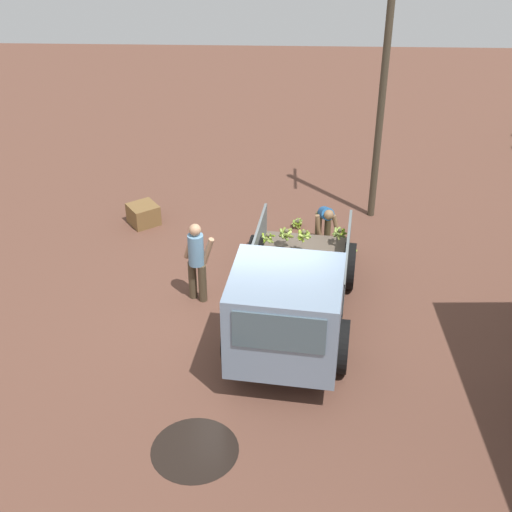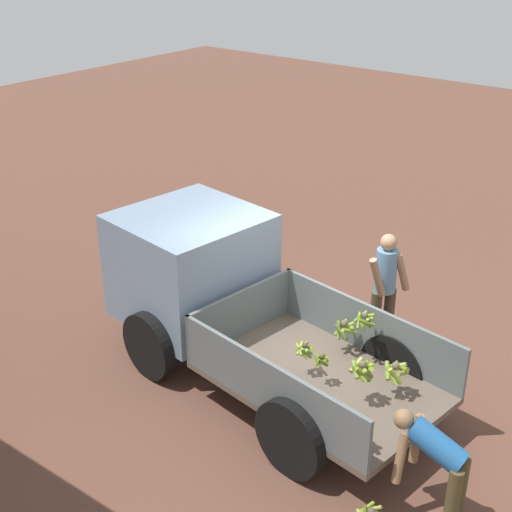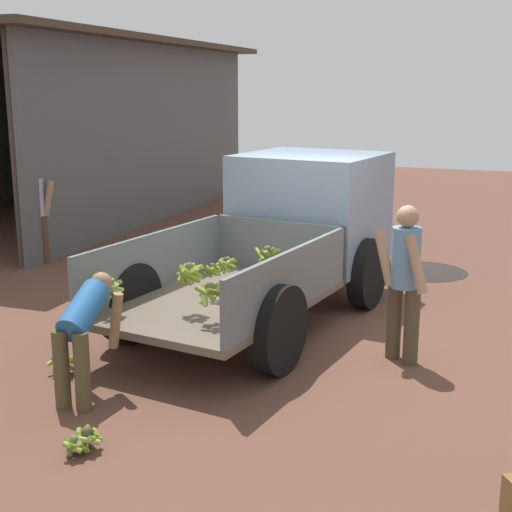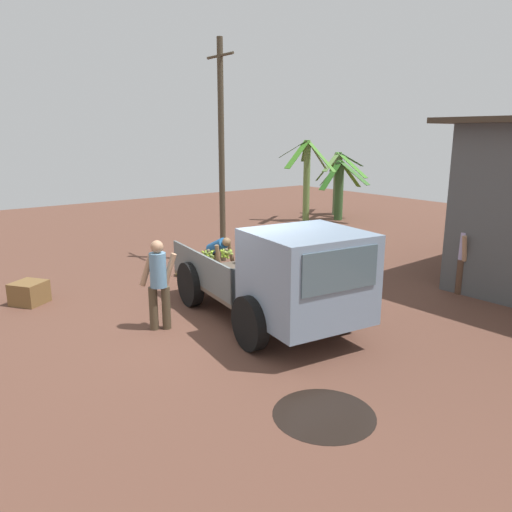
{
  "view_description": "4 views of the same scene",
  "coord_description": "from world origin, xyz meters",
  "px_view_note": "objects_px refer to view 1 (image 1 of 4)",
  "views": [
    {
      "loc": [
        10.59,
        0.3,
        7.99
      ],
      "look_at": [
        0.35,
        -0.05,
        1.56
      ],
      "focal_mm": 50.0,
      "sensor_mm": 36.0,
      "label": 1
    },
    {
      "loc": [
        -4.53,
        6.62,
        5.47
      ],
      "look_at": [
        0.93,
        -0.24,
        1.23
      ],
      "focal_mm": 50.0,
      "sensor_mm": 36.0,
      "label": 2
    },
    {
      "loc": [
        -7.62,
        -2.37,
        2.78
      ],
      "look_at": [
        -0.71,
        0.38,
        1.02
      ],
      "focal_mm": 50.0,
      "sensor_mm": 36.0,
      "label": 3
    },
    {
      "loc": [
        7.22,
        -4.93,
        3.45
      ],
      "look_at": [
        0.96,
        -0.18,
        1.51
      ],
      "focal_mm": 35.0,
      "sensor_mm": 36.0,
      "label": 4
    }
  ],
  "objects_px": {
    "wooden_crate_0": "(143,214)",
    "utility_pole": "(383,90)",
    "banana_bunch_on_ground_1": "(298,222)",
    "cargo_truck": "(288,306)",
    "banana_bunch_on_ground_0": "(297,223)",
    "person_worker_loading": "(325,220)",
    "banana_bunch_on_ground_2": "(351,251)",
    "person_foreground_visitor": "(197,258)"
  },
  "relations": [
    {
      "from": "cargo_truck",
      "to": "wooden_crate_0",
      "type": "xyz_separation_m",
      "value": [
        -4.51,
        -3.24,
        -0.8
      ]
    },
    {
      "from": "banana_bunch_on_ground_0",
      "to": "banana_bunch_on_ground_1",
      "type": "distance_m",
      "value": 0.12
    },
    {
      "from": "wooden_crate_0",
      "to": "utility_pole",
      "type": "bearing_deg",
      "value": 96.42
    },
    {
      "from": "banana_bunch_on_ground_2",
      "to": "banana_bunch_on_ground_1",
      "type": "bearing_deg",
      "value": -140.13
    },
    {
      "from": "cargo_truck",
      "to": "person_worker_loading",
      "type": "xyz_separation_m",
      "value": [
        -3.61,
        0.8,
        -0.35
      ]
    },
    {
      "from": "cargo_truck",
      "to": "banana_bunch_on_ground_0",
      "type": "distance_m",
      "value": 4.53
    },
    {
      "from": "person_foreground_visitor",
      "to": "banana_bunch_on_ground_2",
      "type": "distance_m",
      "value": 3.54
    },
    {
      "from": "person_foreground_visitor",
      "to": "banana_bunch_on_ground_0",
      "type": "relative_size",
      "value": 6.53
    },
    {
      "from": "banana_bunch_on_ground_1",
      "to": "cargo_truck",
      "type": "bearing_deg",
      "value": -3.32
    },
    {
      "from": "utility_pole",
      "to": "person_worker_loading",
      "type": "relative_size",
      "value": 5.28
    },
    {
      "from": "banana_bunch_on_ground_0",
      "to": "wooden_crate_0",
      "type": "height_order",
      "value": "wooden_crate_0"
    },
    {
      "from": "banana_bunch_on_ground_1",
      "to": "wooden_crate_0",
      "type": "relative_size",
      "value": 0.36
    },
    {
      "from": "cargo_truck",
      "to": "person_worker_loading",
      "type": "bearing_deg",
      "value": 174.71
    },
    {
      "from": "utility_pole",
      "to": "wooden_crate_0",
      "type": "distance_m",
      "value": 5.92
    },
    {
      "from": "banana_bunch_on_ground_0",
      "to": "banana_bunch_on_ground_2",
      "type": "height_order",
      "value": "banana_bunch_on_ground_2"
    },
    {
      "from": "cargo_truck",
      "to": "banana_bunch_on_ground_2",
      "type": "height_order",
      "value": "cargo_truck"
    },
    {
      "from": "banana_bunch_on_ground_2",
      "to": "wooden_crate_0",
      "type": "relative_size",
      "value": 0.48
    },
    {
      "from": "banana_bunch_on_ground_2",
      "to": "cargo_truck",
      "type": "bearing_deg",
      "value": -22.65
    },
    {
      "from": "utility_pole",
      "to": "banana_bunch_on_ground_1",
      "type": "height_order",
      "value": "utility_pole"
    },
    {
      "from": "banana_bunch_on_ground_0",
      "to": "person_worker_loading",
      "type": "bearing_deg",
      "value": 34.74
    },
    {
      "from": "banana_bunch_on_ground_2",
      "to": "wooden_crate_0",
      "type": "bearing_deg",
      "value": -105.55
    },
    {
      "from": "person_worker_loading",
      "to": "banana_bunch_on_ground_0",
      "type": "distance_m",
      "value": 1.14
    },
    {
      "from": "banana_bunch_on_ground_0",
      "to": "banana_bunch_on_ground_2",
      "type": "xyz_separation_m",
      "value": [
        1.19,
        1.11,
        0.02
      ]
    },
    {
      "from": "cargo_truck",
      "to": "person_foreground_visitor",
      "type": "relative_size",
      "value": 2.89
    },
    {
      "from": "person_worker_loading",
      "to": "banana_bunch_on_ground_0",
      "type": "bearing_deg",
      "value": -150.99
    },
    {
      "from": "person_worker_loading",
      "to": "person_foreground_visitor",
      "type": "bearing_deg",
      "value": -57.3
    },
    {
      "from": "banana_bunch_on_ground_0",
      "to": "wooden_crate_0",
      "type": "bearing_deg",
      "value": -91.44
    },
    {
      "from": "person_foreground_visitor",
      "to": "banana_bunch_on_ground_0",
      "type": "bearing_deg",
      "value": -7.62
    },
    {
      "from": "cargo_truck",
      "to": "wooden_crate_0",
      "type": "distance_m",
      "value": 5.62
    },
    {
      "from": "person_foreground_visitor",
      "to": "banana_bunch_on_ground_1",
      "type": "relative_size",
      "value": 7.59
    },
    {
      "from": "utility_pole",
      "to": "person_worker_loading",
      "type": "distance_m",
      "value": 2.99
    },
    {
      "from": "person_worker_loading",
      "to": "wooden_crate_0",
      "type": "relative_size",
      "value": 1.84
    },
    {
      "from": "banana_bunch_on_ground_1",
      "to": "wooden_crate_0",
      "type": "height_order",
      "value": "wooden_crate_0"
    },
    {
      "from": "banana_bunch_on_ground_0",
      "to": "wooden_crate_0",
      "type": "xyz_separation_m",
      "value": [
        -0.09,
        -3.48,
        0.12
      ]
    },
    {
      "from": "person_worker_loading",
      "to": "banana_bunch_on_ground_0",
      "type": "height_order",
      "value": "person_worker_loading"
    },
    {
      "from": "cargo_truck",
      "to": "utility_pole",
      "type": "bearing_deg",
      "value": 166.21
    },
    {
      "from": "person_foreground_visitor",
      "to": "person_worker_loading",
      "type": "xyz_separation_m",
      "value": [
        -1.98,
        2.5,
        -0.23
      ]
    },
    {
      "from": "person_worker_loading",
      "to": "banana_bunch_on_ground_2",
      "type": "relative_size",
      "value": 3.85
    },
    {
      "from": "cargo_truck",
      "to": "banana_bunch_on_ground_1",
      "type": "relative_size",
      "value": 21.91
    },
    {
      "from": "utility_pole",
      "to": "banana_bunch_on_ground_0",
      "type": "height_order",
      "value": "utility_pole"
    },
    {
      "from": "wooden_crate_0",
      "to": "banana_bunch_on_ground_0",
      "type": "bearing_deg",
      "value": 88.56
    },
    {
      "from": "person_foreground_visitor",
      "to": "wooden_crate_0",
      "type": "relative_size",
      "value": 2.74
    }
  ]
}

